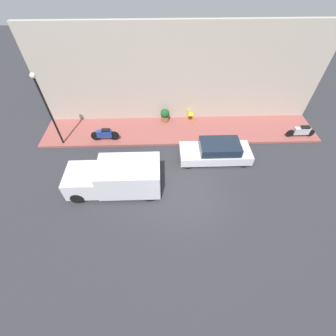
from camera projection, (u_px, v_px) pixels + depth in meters
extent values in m
plane|color=#2D2D33|center=(186.00, 194.00, 12.19)|extent=(60.00, 60.00, 0.00)
cube|color=#934C47|center=(180.00, 130.00, 15.76)|extent=(2.95, 18.67, 0.15)
cube|color=#B2A899|center=(180.00, 76.00, 14.53)|extent=(0.30, 18.67, 6.41)
cube|color=silver|center=(215.00, 153.00, 13.66)|extent=(1.68, 4.26, 0.57)
cube|color=#192333|center=(220.00, 147.00, 13.26)|extent=(1.48, 2.34, 0.52)
cylinder|color=black|center=(188.00, 164.00, 13.25)|extent=(0.20, 0.61, 0.61)
cylinder|color=black|center=(186.00, 148.00, 14.22)|extent=(0.20, 0.61, 0.61)
cylinder|color=black|center=(245.00, 163.00, 13.32)|extent=(0.20, 0.61, 0.61)
cylinder|color=black|center=(239.00, 147.00, 14.29)|extent=(0.20, 0.61, 0.61)
cube|color=silver|center=(130.00, 176.00, 11.72)|extent=(1.93, 3.18, 1.61)
cube|color=silver|center=(84.00, 180.00, 11.85)|extent=(1.83, 1.71, 1.13)
cube|color=#192333|center=(77.00, 176.00, 11.61)|extent=(1.64, 0.94, 0.45)
cylinder|color=black|center=(77.00, 198.00, 11.59)|extent=(0.22, 0.71, 0.71)
cylinder|color=black|center=(85.00, 173.00, 12.71)|extent=(0.22, 0.71, 0.71)
cylinder|color=black|center=(149.00, 196.00, 11.66)|extent=(0.22, 0.71, 0.71)
cylinder|color=black|center=(150.00, 172.00, 12.78)|extent=(0.22, 0.71, 0.71)
cube|color=#B7B7BF|center=(301.00, 131.00, 14.88)|extent=(0.30, 1.01, 0.47)
cube|color=black|center=(306.00, 127.00, 14.67)|extent=(0.27, 0.55, 0.12)
cylinder|color=black|center=(290.00, 133.00, 15.02)|extent=(0.10, 0.52, 0.52)
cylinder|color=black|center=(310.00, 133.00, 15.04)|extent=(0.10, 0.52, 0.52)
cube|color=navy|center=(105.00, 134.00, 14.60)|extent=(0.30, 0.97, 0.46)
cube|color=black|center=(106.00, 130.00, 14.39)|extent=(0.27, 0.53, 0.12)
cylinder|color=black|center=(96.00, 136.00, 14.72)|extent=(0.10, 0.65, 0.65)
cylinder|color=black|center=(114.00, 136.00, 14.75)|extent=(0.10, 0.65, 0.65)
cylinder|color=black|center=(50.00, 114.00, 13.14)|extent=(0.12, 0.12, 4.44)
sphere|color=silver|center=(33.00, 75.00, 11.43)|extent=(0.30, 0.30, 0.30)
cylinder|color=brown|center=(165.00, 119.00, 16.24)|extent=(0.55, 0.55, 0.39)
sphere|color=#195123|center=(165.00, 113.00, 15.92)|extent=(0.62, 0.62, 0.62)
cube|color=yellow|center=(190.00, 114.00, 16.10)|extent=(0.40, 0.40, 0.04)
cube|color=yellow|center=(188.00, 112.00, 15.95)|extent=(0.40, 0.04, 0.35)
cylinder|color=yellow|center=(193.00, 119.00, 16.17)|extent=(0.04, 0.04, 0.47)
cylinder|color=yellow|center=(192.00, 116.00, 16.40)|extent=(0.04, 0.04, 0.47)
cylinder|color=yellow|center=(188.00, 119.00, 16.16)|extent=(0.04, 0.04, 0.47)
cylinder|color=yellow|center=(188.00, 116.00, 16.40)|extent=(0.04, 0.04, 0.47)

